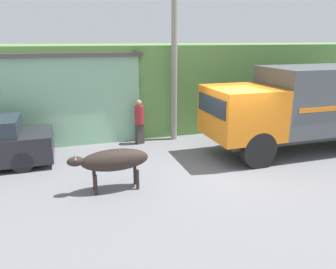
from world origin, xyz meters
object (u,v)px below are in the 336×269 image
cargo_truck (310,104)px  pedestrian_on_hill (139,120)px  utility_pole (174,49)px  brown_cow (113,160)px

cargo_truck → pedestrian_on_hill: size_ratio=4.23×
utility_pole → brown_cow: bearing=-127.6°
pedestrian_on_hill → utility_pole: (1.46, 0.17, 2.60)m
utility_pole → pedestrian_on_hill: bearing=-173.2°
brown_cow → pedestrian_on_hill: pedestrian_on_hill is taller
cargo_truck → utility_pole: utility_pole is taller
brown_cow → utility_pole: utility_pole is taller
brown_cow → pedestrian_on_hill: 4.08m
pedestrian_on_hill → utility_pole: 2.99m
pedestrian_on_hill → utility_pole: utility_pole is taller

